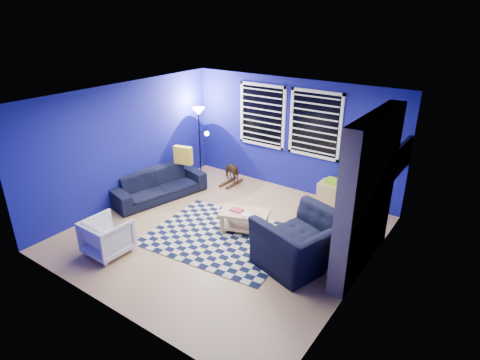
# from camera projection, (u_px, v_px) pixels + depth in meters

# --- Properties ---
(floor) EXTENTS (5.00, 5.00, 0.00)m
(floor) POSITION_uv_depth(u_px,v_px,m) (224.00, 233.00, 7.41)
(floor) COLOR tan
(floor) RESTS_ON ground
(ceiling) EXTENTS (5.00, 5.00, 0.00)m
(ceiling) POSITION_uv_depth(u_px,v_px,m) (221.00, 98.00, 6.42)
(ceiling) COLOR white
(ceiling) RESTS_ON wall_back
(wall_back) EXTENTS (5.00, 0.00, 5.00)m
(wall_back) POSITION_uv_depth(u_px,v_px,m) (292.00, 136.00, 8.79)
(wall_back) COLOR navy
(wall_back) RESTS_ON floor
(wall_left) EXTENTS (0.00, 5.00, 5.00)m
(wall_left) POSITION_uv_depth(u_px,v_px,m) (126.00, 145.00, 8.23)
(wall_left) COLOR navy
(wall_left) RESTS_ON floor
(wall_right) EXTENTS (0.00, 5.00, 5.00)m
(wall_right) POSITION_uv_depth(u_px,v_px,m) (365.00, 209.00, 5.60)
(wall_right) COLOR navy
(wall_right) RESTS_ON floor
(fireplace) EXTENTS (0.65, 2.00, 2.50)m
(fireplace) POSITION_uv_depth(u_px,v_px,m) (366.00, 197.00, 6.07)
(fireplace) COLOR gray
(fireplace) RESTS_ON floor
(window_left) EXTENTS (1.17, 0.06, 1.42)m
(window_left) POSITION_uv_depth(u_px,v_px,m) (262.00, 116.00, 9.02)
(window_left) COLOR black
(window_left) RESTS_ON wall_back
(window_right) EXTENTS (1.17, 0.06, 1.42)m
(window_right) POSITION_uv_depth(u_px,v_px,m) (315.00, 125.00, 8.34)
(window_right) COLOR black
(window_right) RESTS_ON wall_back
(tv) EXTENTS (0.07, 1.00, 0.58)m
(tv) POSITION_uv_depth(u_px,v_px,m) (401.00, 158.00, 7.07)
(tv) COLOR black
(tv) RESTS_ON wall_right
(rug) EXTENTS (2.68, 2.23, 0.02)m
(rug) POSITION_uv_depth(u_px,v_px,m) (222.00, 236.00, 7.30)
(rug) COLOR black
(rug) RESTS_ON floor
(sofa) EXTENTS (2.21, 1.28, 0.61)m
(sofa) POSITION_uv_depth(u_px,v_px,m) (158.00, 185.00, 8.70)
(sofa) COLOR black
(sofa) RESTS_ON floor
(armchair_big) EXTENTS (1.60, 1.49, 0.85)m
(armchair_big) POSITION_uv_depth(u_px,v_px,m) (302.00, 242.00, 6.34)
(armchair_big) COLOR black
(armchair_big) RESTS_ON floor
(armchair_bent) EXTENTS (0.69, 0.71, 0.63)m
(armchair_bent) POSITION_uv_depth(u_px,v_px,m) (107.00, 237.00, 6.70)
(armchair_bent) COLOR gray
(armchair_bent) RESTS_ON floor
(rocking_horse) EXTENTS (0.46, 0.66, 0.51)m
(rocking_horse) POSITION_uv_depth(u_px,v_px,m) (231.00, 171.00, 9.34)
(rocking_horse) COLOR #402014
(rocking_horse) RESTS_ON floor
(coffee_table) EXTENTS (1.00, 0.78, 0.44)m
(coffee_table) POSITION_uv_depth(u_px,v_px,m) (244.00, 217.00, 7.34)
(coffee_table) COLOR tan
(coffee_table) RESTS_ON rug
(cabinet) EXTENTS (0.59, 0.39, 0.58)m
(cabinet) POSITION_uv_depth(u_px,v_px,m) (333.00, 194.00, 8.39)
(cabinet) COLOR tan
(cabinet) RESTS_ON floor
(floor_lamp) EXTENTS (0.46, 0.28, 1.69)m
(floor_lamp) POSITION_uv_depth(u_px,v_px,m) (199.00, 121.00, 9.41)
(floor_lamp) COLOR black
(floor_lamp) RESTS_ON floor
(throw_pillow) EXTENTS (0.44, 0.22, 0.40)m
(throw_pillow) POSITION_uv_depth(u_px,v_px,m) (183.00, 155.00, 8.94)
(throw_pillow) COLOR gold
(throw_pillow) RESTS_ON sofa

